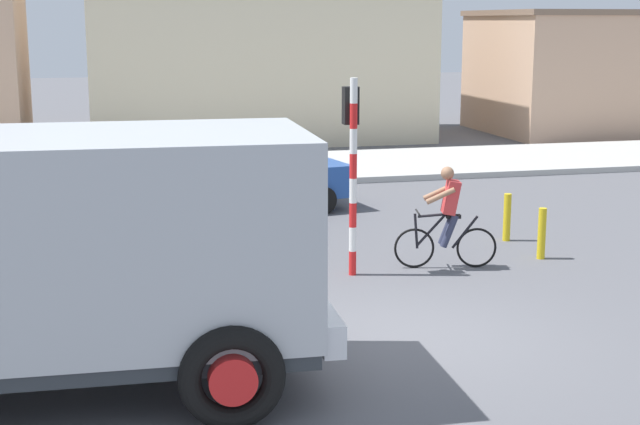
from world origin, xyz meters
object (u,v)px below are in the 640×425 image
pedestrian_near_kerb (282,163)px  car_red_near (252,175)px  cyclist (447,217)px  bollard_far (507,217)px  truck_foreground (72,248)px  traffic_light_pole (352,149)px  bollard_near (542,233)px

pedestrian_near_kerb → car_red_near: bearing=-125.8°
cyclist → bollard_far: (1.84, 1.57, -0.41)m
truck_foreground → cyclist: 7.25m
traffic_light_pole → cyclist: bearing=-0.6°
truck_foreground → bollard_far: truck_foreground is taller
cyclist → bollard_near: size_ratio=1.91×
truck_foreground → bollard_far: bearing=35.9°
traffic_light_pole → bollard_far: size_ratio=3.56×
bollard_near → truck_foreground: bearing=-151.5°
pedestrian_near_kerb → bollard_far: bearing=-57.4°
cyclist → pedestrian_near_kerb: bearing=102.1°
truck_foreground → bollard_near: size_ratio=6.13×
pedestrian_near_kerb → bollard_near: size_ratio=1.80×
bollard_far → traffic_light_pole: bearing=-156.0°
bollard_far → bollard_near: bearing=-90.0°
car_red_near → truck_foreground: bearing=-110.8°
traffic_light_pole → car_red_near: size_ratio=0.75×
pedestrian_near_kerb → bollard_far: pedestrian_near_kerb is taller
truck_foreground → bollard_far: size_ratio=6.13×
cyclist → bollard_near: (1.84, 0.17, -0.41)m
truck_foreground → pedestrian_near_kerb: (4.52, 10.74, -0.82)m
bollard_near → bollard_far: size_ratio=1.00×
cyclist → traffic_light_pole: traffic_light_pole is taller
traffic_light_pole → pedestrian_near_kerb: bearing=88.1°
truck_foreground → bollard_near: (7.79, 4.24, -1.22)m
truck_foreground → bollard_near: bearing=28.5°
bollard_near → bollard_far: same height
bollard_far → cyclist: bearing=-139.5°
car_red_near → bollard_near: size_ratio=4.71×
cyclist → bollard_far: bearing=40.5°
car_red_near → bollard_near: bearing=-51.4°
bollard_near → cyclist: bearing=-174.8°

